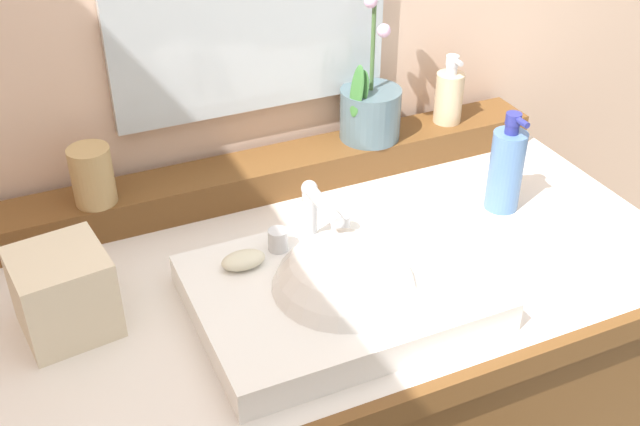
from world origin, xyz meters
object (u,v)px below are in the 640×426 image
tumbler_cup (92,176)px  sink_basin (341,298)px  soap_dispenser (449,95)px  tissue_box (64,293)px  potted_plant (370,106)px  lotion_bottle (506,169)px  soap_bar (243,260)px

tumbler_cup → sink_basin: bearing=-50.6°
soap_dispenser → tumbler_cup: 0.71m
tissue_box → potted_plant: bearing=21.7°
sink_basin → potted_plant: 0.46m
tissue_box → sink_basin: bearing=-18.4°
potted_plant → tumbler_cup: potted_plant is taller
soap_dispenser → lotion_bottle: size_ratio=0.74×
sink_basin → soap_bar: (-0.12, 0.10, 0.04)m
potted_plant → soap_dispenser: bearing=-0.8°
soap_bar → sink_basin: bearing=-39.4°
tissue_box → soap_bar: bearing=-6.2°
soap_dispenser → lotion_bottle: (-0.02, -0.24, -0.04)m
soap_dispenser → tissue_box: size_ratio=1.09×
sink_basin → soap_bar: size_ratio=6.28×
soap_bar → tissue_box: size_ratio=0.54×
sink_basin → potted_plant: bearing=57.5°
soap_bar → soap_dispenser: size_ratio=0.49×
lotion_bottle → soap_bar: bearing=-175.4°
potted_plant → tumbler_cup: size_ratio=3.30×
tumbler_cup → soap_dispenser: bearing=1.4°
potted_plant → tissue_box: size_ratio=2.61×
soap_bar → lotion_bottle: 0.52m
tumbler_cup → tissue_box: tumbler_cup is taller
potted_plant → soap_dispenser: 0.18m
soap_bar → potted_plant: (0.36, 0.28, 0.07)m
soap_bar → potted_plant: size_ratio=0.21×
tumbler_cup → tissue_box: (-0.09, -0.23, -0.05)m
tissue_box → soap_dispenser: bearing=17.1°
soap_bar → tissue_box: (-0.27, 0.03, 0.00)m
soap_bar → tissue_box: tissue_box is taller
soap_bar → tissue_box: 0.27m
lotion_bottle → tissue_box: lotion_bottle is taller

